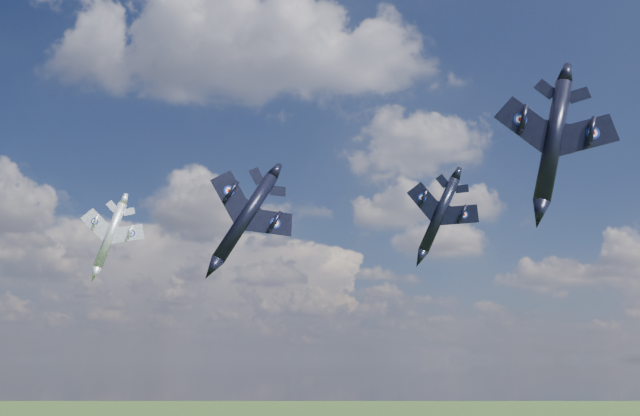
# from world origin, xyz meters

# --- Properties ---
(jet_lead_navy) EXTENTS (15.63, 17.76, 8.01)m
(jet_lead_navy) POSITION_xyz_m (-7.87, 2.64, 78.00)
(jet_lead_navy) COLOR black
(jet_right_navy) EXTENTS (13.14, 16.63, 5.90)m
(jet_right_navy) POSITION_xyz_m (20.57, -7.79, 82.31)
(jet_right_navy) COLOR black
(jet_high_navy) EXTENTS (14.07, 17.88, 8.16)m
(jet_high_navy) POSITION_xyz_m (16.96, 31.07, 84.72)
(jet_high_navy) COLOR black
(jet_left_silver) EXTENTS (13.06, 15.64, 5.44)m
(jet_left_silver) POSITION_xyz_m (-31.38, 28.30, 81.31)
(jet_left_silver) COLOR #95979F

